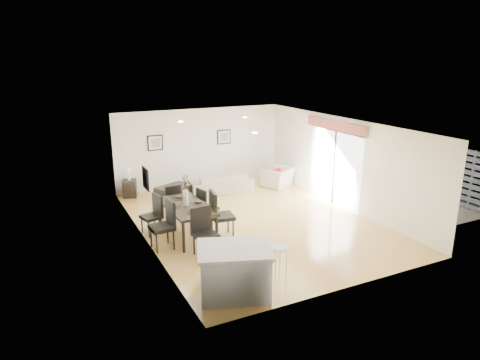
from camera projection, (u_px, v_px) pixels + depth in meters
name	position (u px, v px, depth m)	size (l,w,h in m)	color
ground	(253.00, 221.00, 11.91)	(8.00, 8.00, 0.00)	#D8B058
wall_back	(200.00, 147.00, 14.99)	(6.00, 0.04, 2.70)	white
wall_front	(352.00, 224.00, 8.08)	(6.00, 0.04, 2.70)	white
wall_left	(143.00, 189.00, 10.27)	(0.04, 8.00, 2.70)	white
wall_right	(342.00, 163.00, 12.80)	(0.04, 8.00, 2.70)	white
ceiling	(254.00, 124.00, 11.16)	(6.00, 8.00, 0.02)	white
sofa	(221.00, 183.00, 14.39)	(2.12, 0.83, 0.62)	#9E9380
armchair	(278.00, 177.00, 15.02)	(1.03, 0.90, 0.67)	silver
courtyard_plant_a	(415.00, 184.00, 14.09)	(0.64, 0.56, 0.72)	#345825
courtyard_plant_b	(392.00, 177.00, 14.94)	(0.42, 0.42, 0.75)	#345825
dining_table	(186.00, 208.00, 10.75)	(1.03, 1.98, 0.81)	black
dining_chair_wnear	(166.00, 222.00, 10.06)	(0.56, 0.56, 1.19)	black
dining_chair_wfar	(154.00, 212.00, 10.94)	(0.56, 0.56, 1.03)	black
dining_chair_enear	(218.00, 212.00, 10.64)	(0.61, 0.61, 1.22)	black
dining_chair_efar	(205.00, 205.00, 11.49)	(0.54, 0.54, 1.03)	black
dining_chair_head	(203.00, 229.00, 9.73)	(0.55, 0.55, 1.13)	black
dining_chair_foot	(172.00, 200.00, 11.84)	(0.48, 0.48, 1.02)	black
vase	(186.00, 193.00, 10.63)	(1.04, 1.59, 0.81)	white
coffee_table	(174.00, 192.00, 13.69)	(1.09, 0.65, 0.44)	black
side_table	(130.00, 188.00, 13.88)	(0.43, 0.43, 0.57)	black
table_lamp	(129.00, 172.00, 13.73)	(0.21, 0.21, 0.40)	white
cushion	(277.00, 173.00, 14.84)	(0.29, 0.09, 0.29)	#AB1716
kitchen_island	(234.00, 271.00, 8.10)	(1.66, 1.46, 0.97)	silver
bar_stool	(278.00, 252.00, 8.45)	(0.36, 0.36, 0.80)	white
framed_print_back_left	(155.00, 143.00, 14.20)	(0.52, 0.04, 0.52)	black
framed_print_back_right	(224.00, 137.00, 15.26)	(0.52, 0.04, 0.52)	black
framed_print_left_wall	(146.00, 178.00, 10.02)	(0.04, 0.52, 0.52)	black
sliding_door	(335.00, 151.00, 12.95)	(0.12, 2.70, 2.57)	white
courtyard	(397.00, 160.00, 15.00)	(6.00, 6.00, 2.00)	gray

